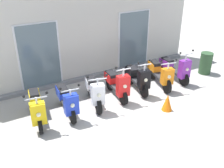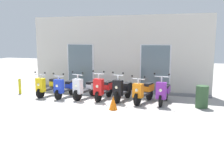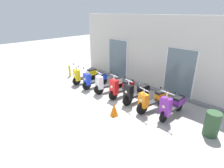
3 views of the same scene
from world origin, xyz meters
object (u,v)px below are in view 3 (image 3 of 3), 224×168
at_px(curb_bollard, 70,71).
at_px(scooter_white, 108,83).
at_px(scooter_purple, 172,105).
at_px(traffic_cone, 114,109).
at_px(scooter_yellow, 85,75).
at_px(scooter_orange, 153,100).
at_px(trash_bin, 212,124).
at_px(scooter_red, 121,87).
at_px(scooter_black, 136,92).
at_px(scooter_blue, 95,79).

bearing_deg(curb_bollard, scooter_white, 0.72).
xyz_separation_m(scooter_purple, traffic_cone, (-1.63, -1.48, -0.22)).
distance_m(scooter_yellow, scooter_purple, 5.14).
xyz_separation_m(scooter_yellow, scooter_orange, (4.36, 0.04, 0.01)).
relative_size(scooter_yellow, traffic_cone, 3.01).
height_order(scooter_yellow, scooter_orange, scooter_orange).
distance_m(scooter_orange, trash_bin, 2.23).
distance_m(scooter_white, curb_bollard, 3.33).
bearing_deg(scooter_orange, scooter_red, 178.60).
bearing_deg(scooter_purple, scooter_orange, -173.65).
bearing_deg(scooter_orange, scooter_black, 174.98).
bearing_deg(scooter_white, scooter_yellow, -178.44).
bearing_deg(curb_bollard, scooter_black, 1.24).
relative_size(scooter_red, traffic_cone, 2.93).
bearing_deg(trash_bin, scooter_purple, 173.84).
relative_size(scooter_black, curb_bollard, 2.21).
height_order(scooter_blue, traffic_cone, scooter_blue).
xyz_separation_m(scooter_white, scooter_purple, (3.35, 0.07, 0.02)).
distance_m(scooter_orange, curb_bollard, 5.90).
distance_m(scooter_orange, traffic_cone, 1.64).
height_order(scooter_purple, traffic_cone, scooter_purple).
xyz_separation_m(scooter_blue, scooter_red, (1.76, 0.10, 0.03)).
height_order(scooter_blue, scooter_red, scooter_red).
bearing_deg(scooter_yellow, trash_bin, -0.30).
bearing_deg(scooter_purple, traffic_cone, -137.79).
relative_size(scooter_red, scooter_purple, 0.94).
relative_size(scooter_orange, trash_bin, 1.96).
relative_size(scooter_blue, scooter_red, 1.01).
bearing_deg(scooter_black, scooter_purple, 0.25).
height_order(scooter_red, scooter_black, scooter_red).
xyz_separation_m(scooter_blue, curb_bollard, (-2.40, 0.03, -0.10)).
distance_m(scooter_blue, scooter_white, 0.93).
xyz_separation_m(scooter_red, scooter_purple, (2.52, 0.04, -0.00)).
bearing_deg(scooter_white, scooter_black, 2.29).
bearing_deg(scooter_white, scooter_blue, -175.35).
xyz_separation_m(scooter_red, scooter_black, (0.83, 0.04, 0.00)).
bearing_deg(scooter_orange, scooter_white, 179.70).
relative_size(scooter_blue, curb_bollard, 2.20).
distance_m(scooter_red, scooter_purple, 2.52).
bearing_deg(scooter_blue, scooter_orange, 1.02).
distance_m(scooter_white, scooter_orange, 2.57).
bearing_deg(scooter_black, traffic_cone, -87.57).
height_order(scooter_yellow, scooter_red, scooter_red).
xyz_separation_m(trash_bin, curb_bollard, (-8.13, 0.04, -0.07)).
relative_size(scooter_white, scooter_purple, 0.98).
xyz_separation_m(trash_bin, traffic_cone, (-3.08, -1.32, -0.16)).
bearing_deg(scooter_orange, scooter_yellow, -179.53).
distance_m(scooter_yellow, traffic_cone, 3.77).
height_order(scooter_blue, scooter_purple, scooter_purple).
relative_size(scooter_yellow, scooter_orange, 0.95).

